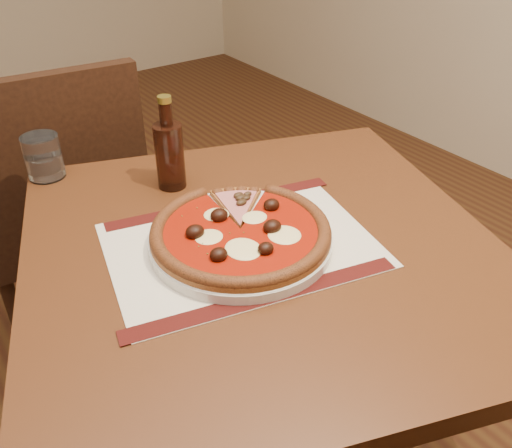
# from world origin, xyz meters

# --- Properties ---
(table) EXTENTS (1.02, 1.02, 0.75)m
(table) POSITION_xyz_m (0.55, -0.19, 0.65)
(table) COLOR #572B14
(table) RESTS_ON ground
(chair_far) EXTENTS (0.47, 0.47, 0.92)m
(chair_far) POSITION_xyz_m (0.40, 0.52, 0.52)
(chair_far) COLOR black
(chair_far) RESTS_ON ground
(placemat) EXTENTS (0.50, 0.41, 0.00)m
(placemat) POSITION_xyz_m (0.52, -0.17, 0.75)
(placemat) COLOR beige
(placemat) RESTS_ON table
(plate) EXTENTS (0.31, 0.31, 0.02)m
(plate) POSITION_xyz_m (0.52, -0.17, 0.76)
(plate) COLOR white
(plate) RESTS_ON placemat
(pizza) EXTENTS (0.31, 0.31, 0.04)m
(pizza) POSITION_xyz_m (0.52, -0.17, 0.78)
(pizza) COLOR #AF672A
(pizza) RESTS_ON plate
(ham_slice) EXTENTS (0.11, 0.13, 0.02)m
(ham_slice) POSITION_xyz_m (0.58, -0.09, 0.78)
(ham_slice) COLOR #AF672A
(ham_slice) RESTS_ON plate
(water_glass) EXTENTS (0.08, 0.08, 0.09)m
(water_glass) POSITION_xyz_m (0.33, 0.27, 0.80)
(water_glass) COLOR white
(water_glass) RESTS_ON table
(bottle) EXTENTS (0.06, 0.06, 0.19)m
(bottle) POSITION_xyz_m (0.52, 0.08, 0.82)
(bottle) COLOR #34160D
(bottle) RESTS_ON table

